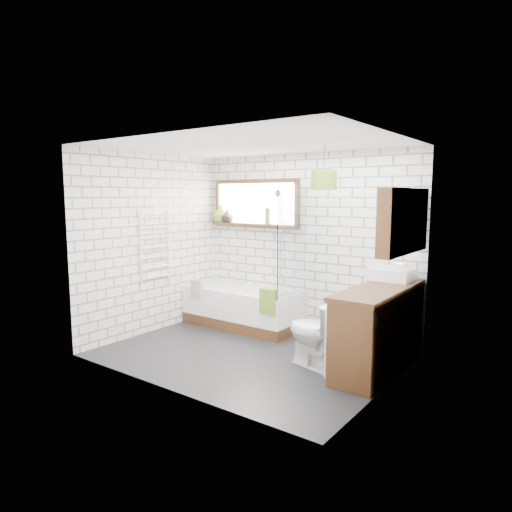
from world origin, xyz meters
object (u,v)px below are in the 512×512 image
Objects in this scene: toilet at (318,333)px; pendant at (324,180)px; vanity at (379,328)px; bathtub at (243,307)px; basin at (392,274)px.

pendant reaches higher than toilet.
vanity reaches higher than toilet.
pendant reaches higher than vanity.
pendant is at bearing -140.87° from toilet.
bathtub is 2.18× the size of toilet.
basin is at bearing 1.73° from bathtub.
vanity is 1.81m from pendant.
pendant reaches higher than basin.
toilet reaches higher than bathtub.
vanity is 2.02× the size of toilet.
toilet is 2.63× the size of pendant.
basin is at bearing 96.84° from vanity.
pendant is (1.49, -0.34, 1.82)m from bathtub.
toilet is at bearing -145.89° from vanity.
pendant is (-0.21, 0.47, 1.70)m from toilet.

